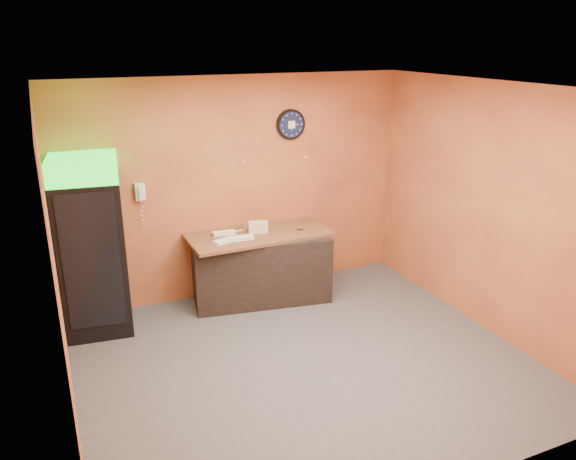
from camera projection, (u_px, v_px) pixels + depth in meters
floor at (305, 362)px, 5.87m from camera, size 4.50×4.50×0.00m
back_wall at (238, 188)px, 7.14m from camera, size 4.50×0.02×2.80m
left_wall at (56, 275)px, 4.55m from camera, size 0.02×4.00×2.80m
right_wall at (487, 209)px, 6.27m from camera, size 0.02×4.00×2.80m
ceiling at (308, 88)px, 4.95m from camera, size 4.50×4.00×0.02m
beverage_cooler at (93, 249)px, 6.22m from camera, size 0.79×0.80×2.03m
prep_counter at (260, 267)px, 7.18m from camera, size 1.81×1.03×0.85m
wall_clock at (291, 124)px, 7.14m from camera, size 0.39×0.06×0.39m
wall_phone at (140, 192)px, 6.59m from camera, size 0.11×0.10×0.21m
butcher_paper at (260, 235)px, 7.04m from camera, size 1.81×0.80×0.04m
sub_roll_stack at (258, 227)px, 7.01m from camera, size 0.25×0.14×0.15m
wrapped_sandwich_left at (225, 241)px, 6.72m from camera, size 0.30×0.20×0.04m
wrapped_sandwich_mid at (242, 238)px, 6.81m from camera, size 0.29×0.14×0.04m
wrapped_sandwich_right at (224, 233)px, 6.98m from camera, size 0.29×0.13×0.04m
kitchen_tool at (247, 228)px, 7.13m from camera, size 0.06×0.06×0.06m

